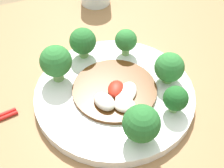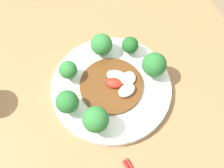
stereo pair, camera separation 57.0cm
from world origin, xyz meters
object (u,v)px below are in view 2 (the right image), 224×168
Objects in this scene: broccoli_south at (67,102)px; broccoli_southeast at (96,120)px; broccoli_west at (102,45)px; plate at (112,90)px; broccoli_southwest at (68,70)px; stirfry_center at (115,86)px; broccoli_northwest at (130,45)px; broccoli_north at (154,64)px.

broccoli_southeast reaches higher than broccoli_south.
broccoli_south is at bearing -45.19° from broccoli_west.
broccoli_west is at bearing 173.69° from plate.
stirfry_center is (0.06, 0.10, -0.03)m from broccoli_southwest.
broccoli_northwest is (-0.10, 0.19, -0.01)m from broccoli_south.
plate is 0.12m from broccoli_southeast.
broccoli_north is 0.11m from stirfry_center.
broccoli_southeast is at bearing 7.63° from broccoli_southwest.
stirfry_center is at bearing 136.88° from broccoli_southeast.
broccoli_west is at bearing -109.89° from broccoli_northwest.
broccoli_southeast is at bearing 34.92° from broccoli_south.
broccoli_northwest is at bearing 136.32° from plate.
broccoli_northwest reaches higher than stirfry_center.
broccoli_northwest is 0.11m from stirfry_center.
plate is at bearing 98.57° from broccoli_south.
broccoli_north is at bearing 93.64° from stirfry_center.
broccoli_southeast is 0.12m from stirfry_center.
broccoli_south reaches higher than broccoli_west.
broccoli_southwest is (-0.08, 0.03, -0.00)m from broccoli_south.
broccoli_west is 0.18m from broccoli_south.
broccoli_southeast is (0.09, -0.18, 0.01)m from broccoli_north.
broccoli_west reaches higher than broccoli_southwest.
broccoli_north reaches higher than broccoli_northwest.
broccoli_west reaches higher than broccoli_northwest.
broccoli_north is 0.20m from broccoli_southeast.
broccoli_southeast is (0.06, 0.05, 0.01)m from broccoli_south.
broccoli_north reaches higher than broccoli_southwest.
stirfry_center is (0.08, -0.07, -0.02)m from broccoli_northwest.
broccoli_north is 1.18× the size of broccoli_southwest.
plate is 4.74× the size of broccoli_west.
broccoli_west reaches higher than plate.
stirfry_center is at bearing -86.36° from broccoli_north.
broccoli_west is 0.21m from broccoli_southeast.
broccoli_south is 0.09m from broccoli_southwest.
broccoli_southwest is (0.02, -0.17, 0.00)m from broccoli_northwest.
broccoli_south is 0.13m from stirfry_center.
broccoli_southwest reaches higher than broccoli_northwest.
broccoli_west is at bearing 157.13° from broccoli_southeast.
plate is at bearing -43.68° from broccoli_northwest.
broccoli_north is at bearing 95.98° from broccoli_south.
broccoli_southwest is at bearing -172.37° from broccoli_southeast.
broccoli_southwest is at bearing -126.27° from plate.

